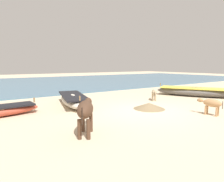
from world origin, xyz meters
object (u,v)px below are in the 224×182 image
cow_adult_dark (85,110)px  calf_far_tan (211,104)px  fishing_boat_2 (73,99)px  fishing_boat_1 (196,92)px  calf_near_dun (154,93)px

cow_adult_dark → calf_far_tan: 5.25m
fishing_boat_2 → fishing_boat_1: bearing=90.7°
calf_near_dun → fishing_boat_1: bearing=-56.1°
cow_adult_dark → calf_near_dun: 6.40m
fishing_boat_1 → calf_near_dun: fishing_boat_1 is taller
fishing_boat_2 → cow_adult_dark: size_ratio=2.84×
cow_adult_dark → fishing_boat_1: bearing=-40.8°
cow_adult_dark → calf_far_tan: (5.18, -0.81, -0.25)m
fishing_boat_2 → calf_far_tan: 6.27m
fishing_boat_1 → calf_near_dun: size_ratio=6.15×
fishing_boat_2 → calf_near_dun: size_ratio=5.01×
fishing_boat_1 → fishing_boat_2: (-7.63, 1.82, -0.03)m
calf_near_dun → calf_far_tan: bearing=-147.3°
cow_adult_dark → calf_far_tan: bearing=-64.5°
fishing_boat_1 → calf_near_dun: 3.36m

